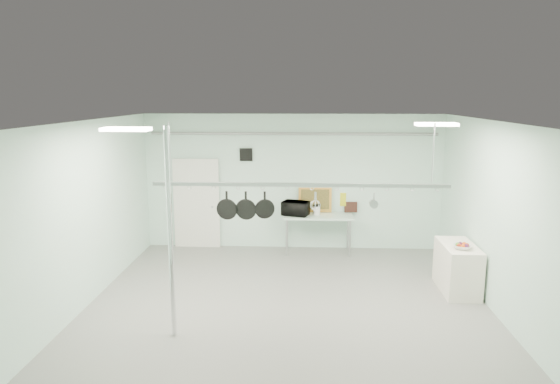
# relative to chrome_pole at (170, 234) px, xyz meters

# --- Properties ---
(floor) EXTENTS (8.00, 8.00, 0.00)m
(floor) POSITION_rel_chrome_pole_xyz_m (1.70, 0.60, -1.60)
(floor) COLOR gray
(floor) RESTS_ON ground
(ceiling) EXTENTS (7.00, 8.00, 0.02)m
(ceiling) POSITION_rel_chrome_pole_xyz_m (1.70, 0.60, 1.59)
(ceiling) COLOR silver
(ceiling) RESTS_ON back_wall
(back_wall) EXTENTS (7.00, 0.02, 3.20)m
(back_wall) POSITION_rel_chrome_pole_xyz_m (1.70, 4.59, 0.00)
(back_wall) COLOR silver
(back_wall) RESTS_ON floor
(right_wall) EXTENTS (0.02, 8.00, 3.20)m
(right_wall) POSITION_rel_chrome_pole_xyz_m (5.19, 0.60, 0.00)
(right_wall) COLOR silver
(right_wall) RESTS_ON floor
(door) EXTENTS (1.10, 0.10, 2.20)m
(door) POSITION_rel_chrome_pole_xyz_m (-0.60, 4.54, -0.55)
(door) COLOR silver
(door) RESTS_ON floor
(wall_vent) EXTENTS (0.30, 0.04, 0.30)m
(wall_vent) POSITION_rel_chrome_pole_xyz_m (0.60, 4.57, 0.65)
(wall_vent) COLOR black
(wall_vent) RESTS_ON back_wall
(conduit_pipe) EXTENTS (6.60, 0.07, 0.07)m
(conduit_pipe) POSITION_rel_chrome_pole_xyz_m (1.70, 4.50, 1.15)
(conduit_pipe) COLOR gray
(conduit_pipe) RESTS_ON back_wall
(chrome_pole) EXTENTS (0.08, 0.08, 3.20)m
(chrome_pole) POSITION_rel_chrome_pole_xyz_m (0.00, 0.00, 0.00)
(chrome_pole) COLOR silver
(chrome_pole) RESTS_ON floor
(prep_table) EXTENTS (1.60, 0.70, 0.91)m
(prep_table) POSITION_rel_chrome_pole_xyz_m (2.30, 4.20, -0.77)
(prep_table) COLOR silver
(prep_table) RESTS_ON floor
(side_cabinet) EXTENTS (0.60, 1.20, 0.90)m
(side_cabinet) POSITION_rel_chrome_pole_xyz_m (4.85, 2.00, -1.15)
(side_cabinet) COLOR white
(side_cabinet) RESTS_ON floor
(pot_rack) EXTENTS (4.80, 0.06, 1.00)m
(pot_rack) POSITION_rel_chrome_pole_xyz_m (1.90, 0.90, 0.63)
(pot_rack) COLOR #B7B7BC
(pot_rack) RESTS_ON ceiling
(light_panel_left) EXTENTS (0.65, 0.30, 0.05)m
(light_panel_left) POSITION_rel_chrome_pole_xyz_m (-0.50, -0.20, 1.56)
(light_panel_left) COLOR white
(light_panel_left) RESTS_ON ceiling
(light_panel_right) EXTENTS (0.65, 0.30, 0.05)m
(light_panel_right) POSITION_rel_chrome_pole_xyz_m (4.10, 1.20, 1.56)
(light_panel_right) COLOR white
(light_panel_right) RESTS_ON ceiling
(microwave) EXTENTS (0.68, 0.56, 0.32)m
(microwave) POSITION_rel_chrome_pole_xyz_m (1.78, 4.14, -0.53)
(microwave) COLOR black
(microwave) RESTS_ON prep_table
(coffee_canister) EXTENTS (0.20, 0.20, 0.21)m
(coffee_canister) POSITION_rel_chrome_pole_xyz_m (2.27, 4.20, -0.59)
(coffee_canister) COLOR silver
(coffee_canister) RESTS_ON prep_table
(painting_large) EXTENTS (0.78, 0.15, 0.58)m
(painting_large) POSITION_rel_chrome_pole_xyz_m (2.23, 4.50, -0.41)
(painting_large) COLOR gold
(painting_large) RESTS_ON prep_table
(painting_small) EXTENTS (0.30, 0.10, 0.25)m
(painting_small) POSITION_rel_chrome_pole_xyz_m (3.07, 4.50, -0.57)
(painting_small) COLOR black
(painting_small) RESTS_ON prep_table
(fruit_bowl) EXTENTS (0.41, 0.41, 0.08)m
(fruit_bowl) POSITION_rel_chrome_pole_xyz_m (4.83, 1.75, -0.66)
(fruit_bowl) COLOR silver
(fruit_bowl) RESTS_ON side_cabinet
(skillet_left) EXTENTS (0.35, 0.10, 0.45)m
(skillet_left) POSITION_rel_chrome_pole_xyz_m (0.71, 0.90, 0.26)
(skillet_left) COLOR black
(skillet_left) RESTS_ON pot_rack
(skillet_mid) EXTENTS (0.35, 0.10, 0.48)m
(skillet_mid) POSITION_rel_chrome_pole_xyz_m (1.02, 0.90, 0.25)
(skillet_mid) COLOR black
(skillet_mid) RESTS_ON pot_rack
(skillet_right) EXTENTS (0.33, 0.13, 0.45)m
(skillet_right) POSITION_rel_chrome_pole_xyz_m (1.33, 0.90, 0.26)
(skillet_right) COLOR black
(skillet_right) RESTS_ON pot_rack
(whisk) EXTENTS (0.20, 0.20, 0.30)m
(whisk) POSITION_rel_chrome_pole_xyz_m (2.16, 0.90, 0.33)
(whisk) COLOR #B4B3B8
(whisk) RESTS_ON pot_rack
(grater) EXTENTS (0.10, 0.06, 0.24)m
(grater) POSITION_rel_chrome_pole_xyz_m (2.60, 0.90, 0.37)
(grater) COLOR yellow
(grater) RESTS_ON pot_rack
(saucepan) EXTENTS (0.16, 0.13, 0.25)m
(saucepan) POSITION_rel_chrome_pole_xyz_m (3.10, 0.90, 0.36)
(saucepan) COLOR silver
(saucepan) RESTS_ON pot_rack
(fruit_cluster) EXTENTS (0.24, 0.24, 0.09)m
(fruit_cluster) POSITION_rel_chrome_pole_xyz_m (4.83, 1.75, -0.62)
(fruit_cluster) COLOR #9C250E
(fruit_cluster) RESTS_ON fruit_bowl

